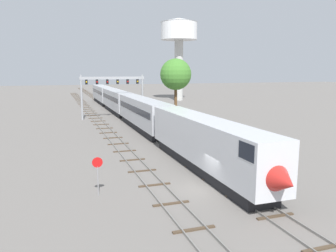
{
  "coord_description": "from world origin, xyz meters",
  "views": [
    {
      "loc": [
        -10.66,
        -22.57,
        9.03
      ],
      "look_at": [
        1.0,
        12.0,
        3.0
      ],
      "focal_mm": 35.92,
      "sensor_mm": 36.0,
      "label": 1
    }
  ],
  "objects": [
    {
      "name": "track_near",
      "position": [
        -3.5,
        40.0,
        0.07
      ],
      "size": [
        2.6,
        160.0,
        0.16
      ],
      "color": "slate",
      "rests_on": "ground"
    },
    {
      "name": "stop_sign",
      "position": [
        -8.0,
        1.26,
        1.87
      ],
      "size": [
        0.76,
        0.08,
        2.88
      ],
      "color": "gray",
      "rests_on": "ground"
    },
    {
      "name": "ground_plane",
      "position": [
        0.0,
        0.0,
        0.0
      ],
      "size": [
        400.0,
        400.0,
        0.0
      ],
      "primitive_type": "plane",
      "color": "slate"
    },
    {
      "name": "trackside_tree_left",
      "position": [
        11.42,
        38.26,
        8.28
      ],
      "size": [
        5.97,
        5.97,
        11.31
      ],
      "color": "brown",
      "rests_on": "ground"
    },
    {
      "name": "passenger_train",
      "position": [
        2.0,
        38.98,
        2.6
      ],
      "size": [
        3.04,
        90.58,
        4.8
      ],
      "color": "silver",
      "rests_on": "ground"
    },
    {
      "name": "signal_gantry",
      "position": [
        -0.25,
        40.86,
        6.09
      ],
      "size": [
        12.1,
        0.49,
        8.26
      ],
      "color": "#999BA0",
      "rests_on": "ground"
    },
    {
      "name": "water_tower",
      "position": [
        25.49,
        74.4,
        19.59
      ],
      "size": [
        11.06,
        11.06,
        24.46
      ],
      "color": "beige",
      "rests_on": "ground"
    },
    {
      "name": "track_main",
      "position": [
        2.0,
        60.0,
        0.07
      ],
      "size": [
        2.6,
        200.0,
        0.16
      ],
      "color": "slate",
      "rests_on": "ground"
    }
  ]
}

